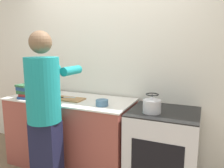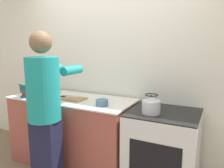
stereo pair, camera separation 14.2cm
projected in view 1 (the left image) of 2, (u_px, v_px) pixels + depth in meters
name	position (u px, v px, depth m)	size (l,w,h in m)	color
wall_back	(109.00, 67.00, 2.98)	(8.00, 0.05, 2.60)	silver
counter	(71.00, 132.00, 2.90)	(1.65, 0.71, 0.92)	#9E4C42
oven	(163.00, 150.00, 2.42)	(0.73, 0.66, 0.90)	silver
person	(45.00, 108.00, 2.29)	(0.39, 0.63, 1.74)	#191B37
cutting_board	(69.00, 99.00, 2.75)	(0.39, 0.21, 0.02)	#A87A4C
knife	(65.00, 97.00, 2.79)	(0.24, 0.12, 0.01)	silver
kettle	(152.00, 105.00, 2.27)	(0.19, 0.19, 0.20)	silver
bowl_prep	(49.00, 94.00, 2.96)	(0.17, 0.17, 0.05)	#C6B789
bowl_mixing	(102.00, 103.00, 2.47)	(0.14, 0.14, 0.07)	#426684
canister_jar	(37.00, 87.00, 3.15)	(0.13, 0.13, 0.17)	#4C4C51
book_stack	(28.00, 90.00, 2.86)	(0.21, 0.30, 0.18)	navy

